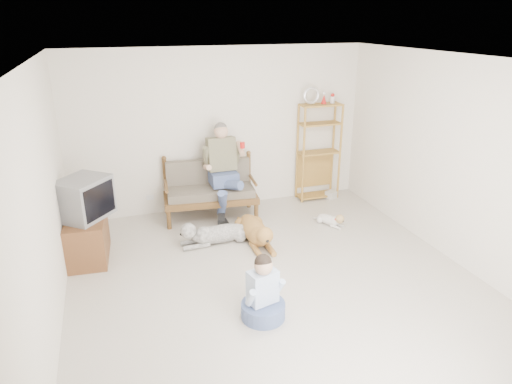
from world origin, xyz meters
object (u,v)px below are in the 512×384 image
object	(u,v)px
etagere	(319,151)
tv_stand	(87,238)
loveseat	(209,189)
golden_retriever	(256,231)

from	to	relation	value
etagere	tv_stand	xyz separation A→B (m)	(-3.96, -1.07, -0.59)
loveseat	etagere	world-z (taller)	etagere
tv_stand	golden_retriever	world-z (taller)	tv_stand
etagere	tv_stand	bearing A→B (deg)	-164.83
loveseat	etagere	size ratio (longest dim) A/B	0.77
tv_stand	golden_retriever	bearing A→B (deg)	-2.13
loveseat	tv_stand	size ratio (longest dim) A/B	1.67
loveseat	golden_retriever	size ratio (longest dim) A/B	1.14
golden_retriever	tv_stand	bearing A→B (deg)	174.48
etagere	loveseat	bearing A→B (deg)	-174.49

